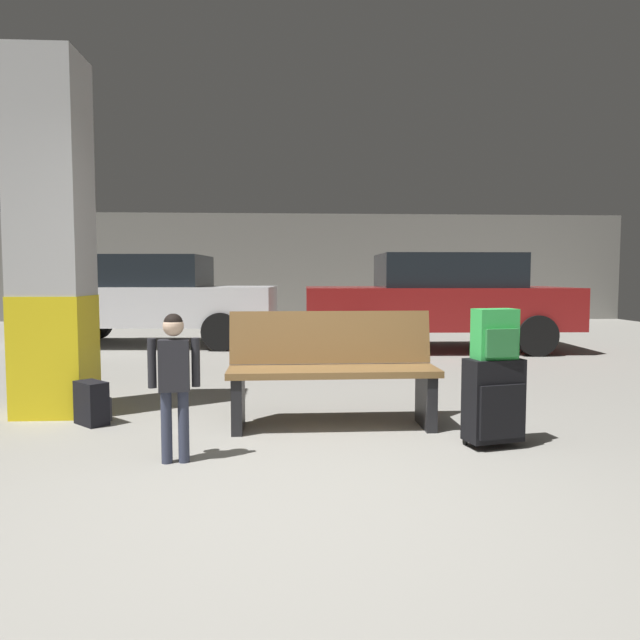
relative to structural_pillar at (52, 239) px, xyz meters
name	(u,v)px	position (x,y,z in m)	size (l,w,h in m)	color
ground_plane	(290,380)	(2.00, 1.82, -1.53)	(18.00, 18.00, 0.10)	gray
garage_back_wall	(287,267)	(2.00, 10.68, -0.08)	(18.00, 0.12, 2.80)	slate
structural_pillar	(52,239)	(0.00, 0.00, 0.00)	(0.57, 0.57, 2.98)	yellow
bench	(332,370)	(2.30, -0.57, -1.03)	(1.61, 0.54, 0.89)	brown
suitcase	(494,400)	(3.36, -1.20, -1.16)	(0.42, 0.31, 0.60)	black
backpack_bright	(495,335)	(3.35, -1.20, -0.71)	(0.30, 0.23, 0.34)	green
child	(174,371)	(1.25, -1.42, -0.90)	(0.32, 0.18, 0.93)	#33384C
backpack_dark_floor	(92,403)	(0.42, -0.41, -1.31)	(0.31, 0.31, 0.34)	black
parked_car_near	(439,299)	(4.36, 4.16, -0.67)	(4.15, 1.89, 1.51)	maroon
parked_car_far	(150,297)	(-0.34, 5.10, -0.67)	(4.21, 2.02, 1.51)	silver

